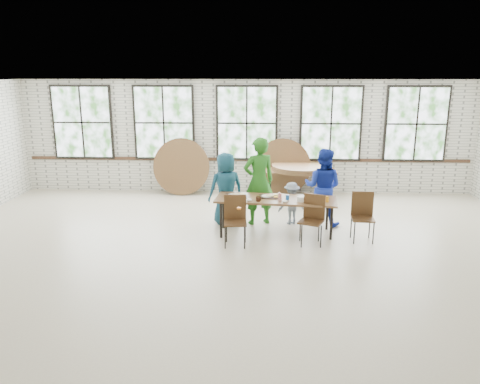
{
  "coord_description": "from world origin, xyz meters",
  "views": [
    {
      "loc": [
        0.37,
        -7.92,
        3.22
      ],
      "look_at": [
        0.0,
        0.4,
        1.05
      ],
      "focal_mm": 35.0,
      "sensor_mm": 36.0,
      "label": 1
    }
  ],
  "objects_px": {
    "chair_near_left": "(235,216)",
    "dining_table": "(276,201)",
    "chair_near_right": "(313,215)",
    "storage_table": "(301,172)"
  },
  "relations": [
    {
      "from": "dining_table",
      "to": "chair_near_right",
      "type": "height_order",
      "value": "chair_near_right"
    },
    {
      "from": "dining_table",
      "to": "chair_near_right",
      "type": "relative_size",
      "value": 2.6
    },
    {
      "from": "dining_table",
      "to": "chair_near_right",
      "type": "bearing_deg",
      "value": -30.08
    },
    {
      "from": "dining_table",
      "to": "chair_near_left",
      "type": "xyz_separation_m",
      "value": [
        -0.78,
        -0.62,
        -0.13
      ]
    },
    {
      "from": "chair_near_left",
      "to": "storage_table",
      "type": "distance_m",
      "value": 3.74
    },
    {
      "from": "dining_table",
      "to": "chair_near_right",
      "type": "distance_m",
      "value": 0.86
    },
    {
      "from": "dining_table",
      "to": "storage_table",
      "type": "xyz_separation_m",
      "value": [
        0.72,
        2.8,
        -0.0
      ]
    },
    {
      "from": "chair_near_left",
      "to": "dining_table",
      "type": "bearing_deg",
      "value": 34.23
    },
    {
      "from": "chair_near_right",
      "to": "storage_table",
      "type": "xyz_separation_m",
      "value": [
        0.04,
        3.3,
        0.13
      ]
    },
    {
      "from": "chair_near_left",
      "to": "chair_near_right",
      "type": "relative_size",
      "value": 1.0
    }
  ]
}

